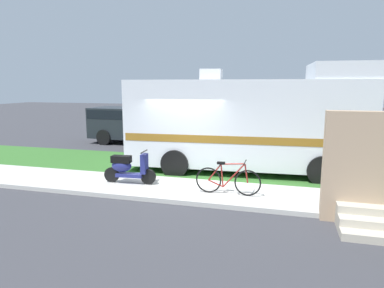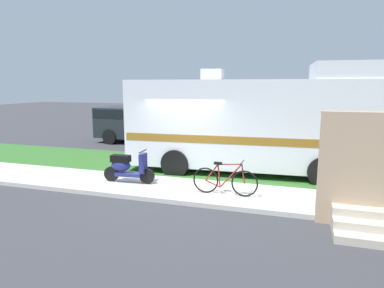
{
  "view_description": "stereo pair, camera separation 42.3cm",
  "coord_description": "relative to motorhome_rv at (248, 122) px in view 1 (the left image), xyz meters",
  "views": [
    {
      "loc": [
        3.01,
        -9.86,
        2.93
      ],
      "look_at": [
        0.22,
        0.3,
        1.1
      ],
      "focal_mm": 31.85,
      "sensor_mm": 36.0,
      "label": 1
    },
    {
      "loc": [
        3.42,
        -9.74,
        2.93
      ],
      "look_at": [
        0.22,
        0.3,
        1.1
      ],
      "focal_mm": 31.85,
      "sensor_mm": 36.0,
      "label": 2
    }
  ],
  "objects": [
    {
      "name": "motorhome_rv",
      "position": [
        0.0,
        0.0,
        0.0
      ],
      "size": [
        7.79,
        3.08,
        3.6
      ],
      "color": "silver",
      "rests_on": "ground"
    },
    {
      "name": "ground_plane",
      "position": [
        -1.81,
        -1.62,
        -1.71
      ],
      "size": [
        80.0,
        80.0,
        0.0
      ],
      "primitive_type": "plane",
      "color": "#38383D"
    },
    {
      "name": "sidewalk",
      "position": [
        -1.81,
        -2.82,
        -1.65
      ],
      "size": [
        24.0,
        2.0,
        0.12
      ],
      "color": "beige",
      "rests_on": "ground"
    },
    {
      "name": "bicycle",
      "position": [
        -0.16,
        -3.01,
        -1.21
      ],
      "size": [
        1.71,
        0.52,
        0.9
      ],
      "color": "black",
      "rests_on": "ground"
    },
    {
      "name": "porch_steps",
      "position": [
        3.04,
        -3.91,
        -0.74
      ],
      "size": [
        2.0,
        1.26,
        2.4
      ],
      "color": "#BCB29E",
      "rests_on": "ground"
    },
    {
      "name": "grass_strip",
      "position": [
        -1.81,
        -0.12,
        -1.67
      ],
      "size": [
        24.0,
        3.4,
        0.08
      ],
      "color": "#336628",
      "rests_on": "ground"
    },
    {
      "name": "pickup_truck_near",
      "position": [
        -6.35,
        4.31,
        -0.75
      ],
      "size": [
        5.22,
        2.27,
        1.8
      ],
      "color": "#1E2328",
      "rests_on": "ground"
    },
    {
      "name": "scooter",
      "position": [
        -3.12,
        -2.76,
        -1.13
      ],
      "size": [
        1.56,
        0.5,
        0.97
      ],
      "color": "black",
      "rests_on": "ground"
    },
    {
      "name": "pickup_truck_far",
      "position": [
        2.24,
        7.95,
        -0.7
      ],
      "size": [
        5.78,
        2.41,
        1.9
      ],
      "color": "silver",
      "rests_on": "ground"
    }
  ]
}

